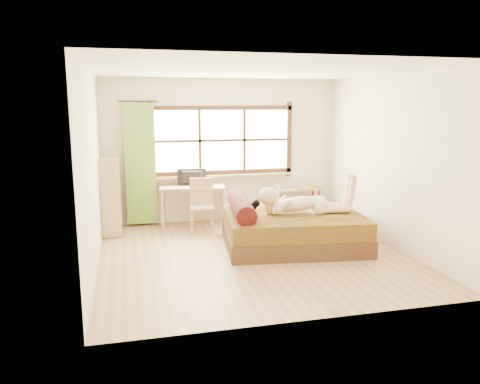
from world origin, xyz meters
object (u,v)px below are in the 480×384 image
object	(u,v)px
kitten	(248,206)
chair	(202,202)
bookshelf	(111,196)
pipe_shelf	(292,196)
desk	(192,191)
bed	(290,228)
woman	(304,193)

from	to	relation	value
kitten	chair	distance (m)	1.32
chair	bookshelf	size ratio (longest dim) A/B	0.70
kitten	pipe_shelf	xyz separation A→B (m)	(1.36, 1.68, -0.23)
desk	bookshelf	size ratio (longest dim) A/B	0.94
bed	bookshelf	size ratio (longest dim) A/B	1.75
desk	pipe_shelf	distance (m)	2.02
bed	kitten	xyz separation A→B (m)	(-0.67, 0.09, 0.37)
woman	desk	size ratio (longest dim) A/B	1.19
bookshelf	chair	bearing A→B (deg)	-3.75
woman	kitten	distance (m)	0.90
kitten	pipe_shelf	bearing A→B (deg)	58.31
bed	pipe_shelf	size ratio (longest dim) A/B	1.95
woman	kitten	world-z (taller)	woman
bed	woman	bearing A→B (deg)	-8.40
bed	chair	size ratio (longest dim) A/B	2.51
kitten	desk	world-z (taller)	kitten
bed	pipe_shelf	distance (m)	1.91
bed	woman	xyz separation A→B (m)	(0.20, -0.06, 0.56)
desk	chair	xyz separation A→B (m)	(0.11, -0.37, -0.13)
kitten	desk	xyz separation A→B (m)	(-0.65, 1.56, -0.02)
kitten	bed	bearing A→B (deg)	-0.73
woman	pipe_shelf	size ratio (longest dim) A/B	1.25
kitten	chair	xyz separation A→B (m)	(-0.54, 1.19, -0.14)
desk	bookshelf	distance (m)	1.48
chair	pipe_shelf	xyz separation A→B (m)	(1.90, 0.49, -0.09)
desk	bookshelf	bearing A→B (deg)	-160.41
pipe_shelf	chair	bearing A→B (deg)	-171.15
bed	kitten	world-z (taller)	bed
desk	pipe_shelf	bearing A→B (deg)	11.88
pipe_shelf	desk	bearing A→B (deg)	177.89
woman	bookshelf	xyz separation A→B (m)	(-2.97, 1.42, -0.18)
woman	bookshelf	world-z (taller)	bookshelf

